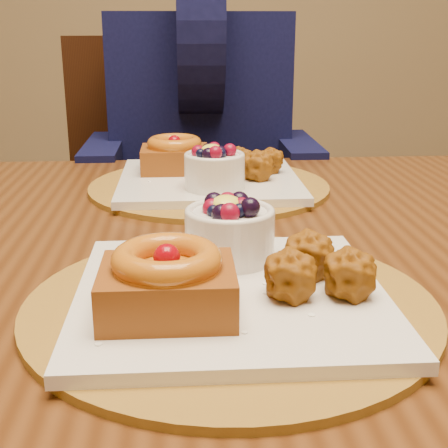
{
  "coord_description": "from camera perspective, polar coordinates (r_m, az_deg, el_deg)",
  "views": [
    {
      "loc": [
        -0.11,
        -0.68,
        1.01
      ],
      "look_at": [
        -0.07,
        -0.1,
        0.82
      ],
      "focal_mm": 50.0,
      "sensor_mm": 36.0,
      "label": 1
    }
  ],
  "objects": [
    {
      "name": "dining_table",
      "position": [
        0.81,
        -0.63,
        -5.97
      ],
      "size": [
        1.6,
        0.9,
        0.76
      ],
      "color": "#3C1E0B",
      "rests_on": "ground"
    },
    {
      "name": "chair_far",
      "position": [
        1.61,
        -5.05,
        1.01
      ],
      "size": [
        0.55,
        0.55,
        0.98
      ],
      "rotation": [
        0.0,
        0.0,
        0.18
      ],
      "color": "black",
      "rests_on": "ground"
    },
    {
      "name": "diner",
      "position": [
        1.43,
        -2.28,
        11.57
      ],
      "size": [
        0.49,
        0.48,
        0.8
      ],
      "rotation": [
        0.0,
        0.0,
        0.39
      ],
      "color": "black",
      "rests_on": "ground"
    },
    {
      "name": "place_setting_near",
      "position": [
        0.58,
        0.26,
        -5.19
      ],
      "size": [
        0.38,
        0.38,
        0.09
      ],
      "color": "brown",
      "rests_on": "dining_table"
    },
    {
      "name": "place_setting_far",
      "position": [
        0.99,
        -1.52,
        4.54
      ],
      "size": [
        0.38,
        0.38,
        0.09
      ],
      "color": "brown",
      "rests_on": "dining_table"
    }
  ]
}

